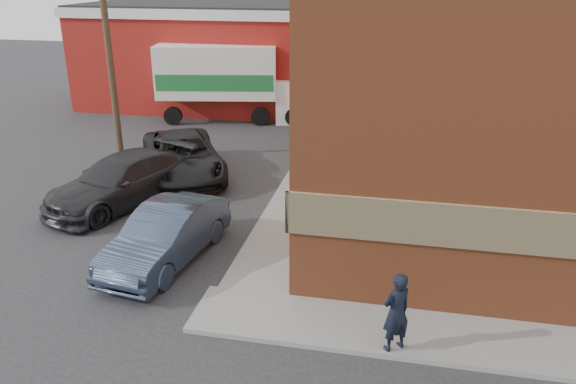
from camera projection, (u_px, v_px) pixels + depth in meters
The scene contains 11 objects.
ground at pixel (229, 292), 13.78m from camera, with size 90.00×90.00×0.00m, color #28282B.
brick_building at pixel (550, 56), 18.60m from camera, with size 14.25×18.25×9.36m.
sidewalk_south at pixel (566, 353), 11.52m from camera, with size 16.00×1.80×0.12m, color gray.
sidewalk_west at pixel (313, 171), 21.82m from camera, with size 1.80×18.00×0.12m, color gray.
warehouse at pixel (231, 54), 32.04m from camera, with size 16.30×8.30×5.60m.
utility_pole at pixel (108, 42), 21.61m from camera, with size 2.00×0.26×9.00m.
man at pixel (396, 312), 11.24m from camera, with size 0.64×0.42×1.74m, color black.
sedan at pixel (166, 235), 14.99m from camera, with size 1.61×4.61×1.52m, color #313D53.
suv_a at pixel (183, 156), 21.17m from camera, with size 2.66×5.76×1.60m, color black.
suv_b at pixel (121, 181), 18.70m from camera, with size 2.25×5.55×1.61m, color #27272A.
box_truck at pixel (232, 77), 28.51m from camera, with size 8.10×3.66×3.86m.
Camera 1 is at (3.83, -11.33, 7.41)m, focal length 35.00 mm.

